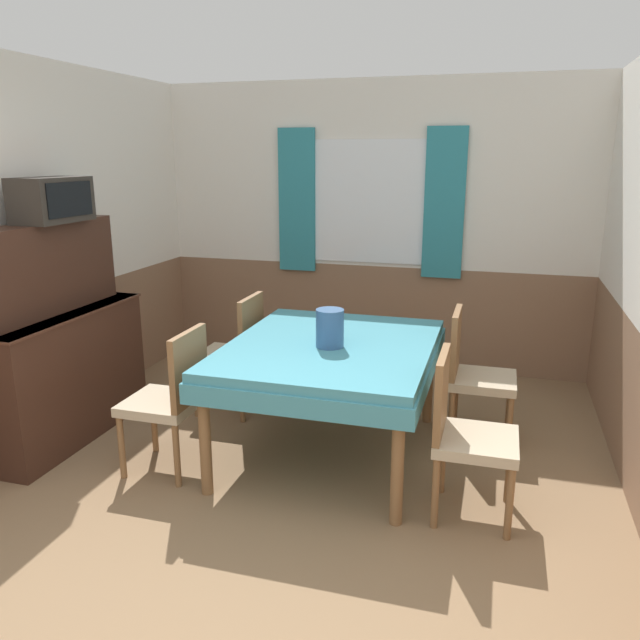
% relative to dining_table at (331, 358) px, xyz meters
% --- Properties ---
extents(ground_plane, '(16.00, 16.00, 0.00)m').
position_rel_dining_table_xyz_m(ground_plane, '(-0.14, -1.76, -0.67)').
color(ground_plane, '#846647').
extents(wall_back, '(4.33, 0.09, 2.60)m').
position_rel_dining_table_xyz_m(wall_back, '(-0.15, 1.93, 0.65)').
color(wall_back, white).
rests_on(wall_back, ground_plane).
extents(wall_left, '(0.05, 4.08, 2.60)m').
position_rel_dining_table_xyz_m(wall_left, '(-2.14, 0.07, 0.63)').
color(wall_left, white).
rests_on(wall_left, ground_plane).
extents(dining_table, '(1.32, 1.60, 0.77)m').
position_rel_dining_table_xyz_m(dining_table, '(0.00, 0.00, 0.00)').
color(dining_table, teal).
rests_on(dining_table, ground_plane).
extents(chair_left_near, '(0.44, 0.44, 0.93)m').
position_rel_dining_table_xyz_m(chair_left_near, '(-0.89, -0.50, -0.17)').
color(chair_left_near, brown).
rests_on(chair_left_near, ground_plane).
extents(chair_right_far, '(0.44, 0.44, 0.93)m').
position_rel_dining_table_xyz_m(chair_right_far, '(0.89, 0.50, -0.17)').
color(chair_right_far, brown).
rests_on(chair_right_far, ground_plane).
extents(chair_left_far, '(0.44, 0.44, 0.93)m').
position_rel_dining_table_xyz_m(chair_left_far, '(-0.89, 0.50, -0.17)').
color(chair_left_far, brown).
rests_on(chair_left_far, ground_plane).
extents(chair_right_near, '(0.44, 0.44, 0.93)m').
position_rel_dining_table_xyz_m(chair_right_near, '(0.89, -0.50, -0.17)').
color(chair_right_near, brown).
rests_on(chair_right_near, ground_plane).
extents(sideboard, '(0.46, 1.37, 1.51)m').
position_rel_dining_table_xyz_m(sideboard, '(-1.88, -0.27, -0.02)').
color(sideboard, '#3D2319').
rests_on(sideboard, ground_plane).
extents(tv, '(0.29, 0.53, 0.29)m').
position_rel_dining_table_xyz_m(tv, '(-1.87, -0.19, 0.99)').
color(tv, '#2D2823').
rests_on(tv, sideboard).
extents(vase, '(0.18, 0.18, 0.24)m').
position_rel_dining_table_xyz_m(vase, '(0.01, -0.07, 0.22)').
color(vase, '#335684').
rests_on(vase, dining_table).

